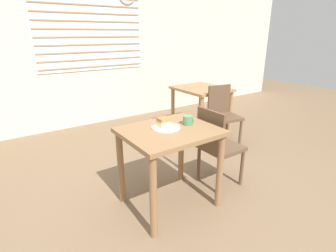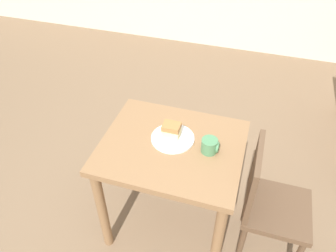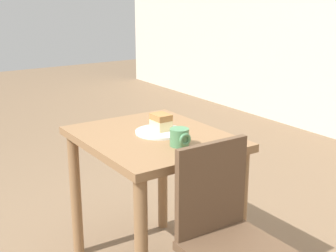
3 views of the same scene
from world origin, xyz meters
name	(u,v)px [view 3 (image 3 of 3)]	position (x,y,z in m)	size (l,w,h in m)	color
dining_table_near	(153,161)	(-0.10, 0.26, 0.62)	(0.81, 0.68, 0.76)	olive
chair_near_window	(227,236)	(0.49, 0.25, 0.47)	(0.38, 0.38, 0.86)	brown
plate	(160,132)	(-0.11, 0.31, 0.77)	(0.25, 0.25, 0.01)	white
cake_slice	(161,122)	(-0.13, 0.32, 0.81)	(0.10, 0.08, 0.08)	beige
coffee_mug	(180,137)	(0.11, 0.27, 0.80)	(0.10, 0.09, 0.08)	#4C8456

